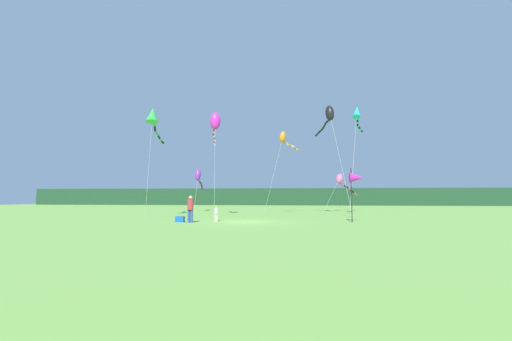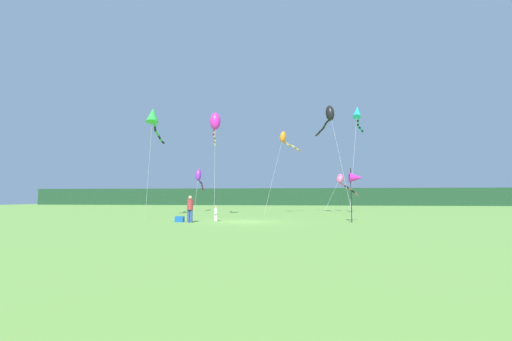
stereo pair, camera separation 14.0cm
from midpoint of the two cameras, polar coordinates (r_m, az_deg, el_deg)
ground_plane at (r=22.80m, az=-1.55°, el=-9.20°), size 120.00×120.00×0.00m
distant_treeline at (r=67.58m, az=3.81°, el=-4.74°), size 108.00×3.26×3.55m
person_adult at (r=22.48m, az=-11.61°, el=-6.54°), size 0.40×0.40×1.84m
person_child at (r=23.30m, az=-7.06°, el=-7.56°), size 0.24×0.24×1.09m
cooler_box at (r=23.06m, az=-13.40°, el=-8.52°), size 0.59×0.38×0.40m
banner_flag_pole at (r=23.17m, az=17.68°, el=-1.32°), size 0.90×0.70×3.78m
kite_rainbow at (r=40.68m, az=15.37°, el=-1.88°), size 5.56×9.24×4.74m
kite_purple at (r=39.06m, az=-10.11°, el=-1.14°), size 0.96×6.15×5.22m
kite_cyan at (r=32.74m, az=17.90°, el=9.63°), size 3.18×8.43×10.73m
kite_orange at (r=33.96m, az=5.33°, el=5.66°), size 3.74×4.91×8.76m
kite_magenta at (r=30.23m, az=-7.22°, el=8.44°), size 1.66×5.59×9.65m
kite_black at (r=34.03m, az=13.14°, el=9.71°), size 2.48×8.49×11.28m
kite_green at (r=30.72m, az=-17.87°, el=9.07°), size 1.79×6.71×9.90m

